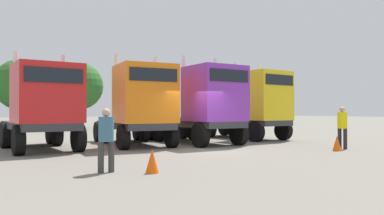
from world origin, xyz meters
name	(u,v)px	position (x,y,z in m)	size (l,w,h in m)	color
ground	(205,150)	(0.00, 0.00, 0.00)	(200.00, 200.00, 0.00)	slate
semi_truck_red	(43,106)	(-5.80, 3.17, 1.82)	(2.74, 5.83, 4.07)	#333338
semi_truck_orange	(140,105)	(-1.64, 2.94, 1.90)	(3.11, 6.31, 4.27)	#333338
semi_truck_purple	(206,105)	(1.56, 2.30, 1.93)	(2.59, 6.49, 4.34)	#333338
semi_truck_yellow	(255,105)	(5.71, 3.46, 1.96)	(2.95, 6.52, 4.42)	#333338
visitor_in_hivis	(342,124)	(5.35, -2.62, 1.06)	(0.40, 0.44, 1.81)	#242424
visitor_with_camera	(106,135)	(-5.40, -3.41, 0.98)	(0.45, 0.43, 1.69)	#383838
traffic_cone_near	(152,161)	(-4.41, -4.13, 0.32)	(0.36, 0.36, 0.63)	#F2590C
traffic_cone_far	(337,143)	(4.43, -3.06, 0.31)	(0.36, 0.36, 0.62)	#F2590C
oak_far_left	(21,85)	(-4.32, 21.50, 3.86)	(4.31, 4.31, 6.02)	#4C3823
oak_far_centre	(79,86)	(0.71, 22.07, 3.94)	(4.34, 4.34, 6.12)	#4C3823
oak_far_right	(142,89)	(6.61, 21.30, 3.84)	(2.91, 2.91, 5.33)	#4C3823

